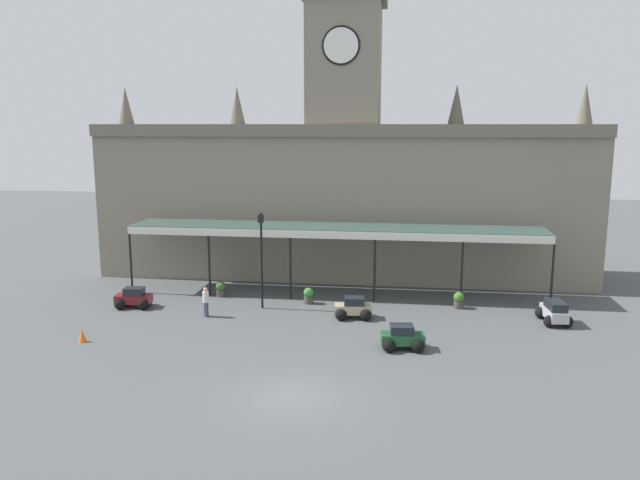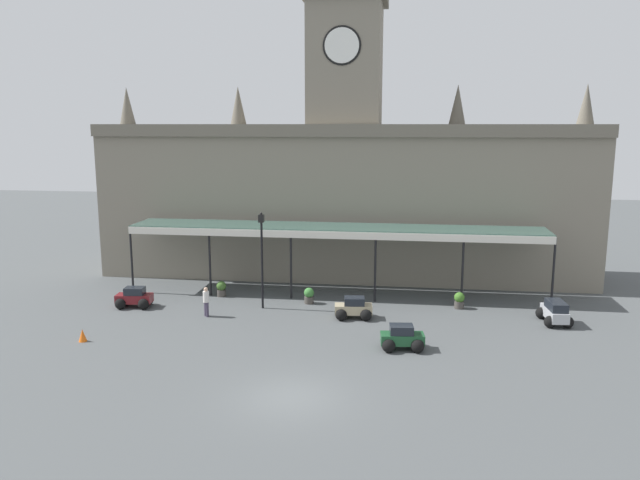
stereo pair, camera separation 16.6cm
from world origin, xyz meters
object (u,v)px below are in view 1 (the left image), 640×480
object	(u,v)px
planter_forecourt_centre	(309,295)
planter_near_kerb	(459,300)
car_maroon_sedan	(134,299)
pedestrian_crossing_forecourt	(206,301)
planter_by_canopy	(221,289)
traffic_cone	(82,336)
car_beige_sedan	(353,309)
car_green_sedan	(402,339)
car_silver_estate	(554,313)
victorian_lamppost	(261,250)

from	to	relation	value
planter_forecourt_centre	planter_near_kerb	bearing A→B (deg)	1.32
car_maroon_sedan	pedestrian_crossing_forecourt	world-z (taller)	pedestrian_crossing_forecourt
planter_by_canopy	traffic_cone	bearing A→B (deg)	-116.29
car_beige_sedan	car_green_sedan	size ratio (longest dim) A/B	1.00
car_beige_sedan	traffic_cone	xyz separation A→B (m)	(-12.89, -5.56, -0.19)
car_beige_sedan	car_green_sedan	distance (m)	5.22
pedestrian_crossing_forecourt	traffic_cone	size ratio (longest dim) A/B	2.68
car_maroon_sedan	car_beige_sedan	distance (m)	12.87
traffic_cone	planter_near_kerb	xyz separation A→B (m)	(18.81, 8.26, 0.18)
car_beige_sedan	car_silver_estate	world-z (taller)	car_silver_estate
car_silver_estate	victorian_lamppost	bearing A→B (deg)	177.84
car_beige_sedan	planter_near_kerb	xyz separation A→B (m)	(5.92, 2.70, -0.01)
traffic_cone	planter_by_canopy	distance (m)	9.88
car_beige_sedan	planter_by_canopy	size ratio (longest dim) A/B	2.22
planter_near_kerb	planter_by_canopy	bearing A→B (deg)	177.62
car_silver_estate	planter_near_kerb	xyz separation A→B (m)	(-4.84, 2.13, -0.07)
car_green_sedan	traffic_cone	bearing A→B (deg)	-176.01
pedestrian_crossing_forecourt	traffic_cone	bearing A→B (deg)	-134.99
traffic_cone	planter_forecourt_centre	xyz separation A→B (m)	(10.02, 8.06, 0.18)
victorian_lamppost	planter_near_kerb	distance (m)	11.79
car_green_sedan	victorian_lamppost	bearing A→B (deg)	145.05
planter_by_canopy	car_beige_sedan	bearing A→B (deg)	-21.17
pedestrian_crossing_forecourt	planter_forecourt_centre	xyz separation A→B (m)	(5.26, 3.29, -0.42)
pedestrian_crossing_forecourt	traffic_cone	world-z (taller)	pedestrian_crossing_forecourt
car_maroon_sedan	planter_near_kerb	size ratio (longest dim) A/B	2.22
car_silver_estate	planter_by_canopy	xyz separation A→B (m)	(-19.28, 2.73, -0.07)
traffic_cone	planter_by_canopy	bearing A→B (deg)	63.71
car_green_sedan	victorian_lamppost	world-z (taller)	victorian_lamppost
car_green_sedan	planter_by_canopy	xyz separation A→B (m)	(-11.21, 7.77, -0.01)
traffic_cone	car_green_sedan	bearing A→B (deg)	3.99
planter_by_canopy	planter_forecourt_centre	bearing A→B (deg)	-8.10
car_silver_estate	car_beige_sedan	bearing A→B (deg)	-176.99
traffic_cone	planter_forecourt_centre	size ratio (longest dim) A/B	0.65
pedestrian_crossing_forecourt	planter_by_canopy	xyz separation A→B (m)	(-0.38, 4.10, -0.42)
pedestrian_crossing_forecourt	planter_forecourt_centre	world-z (taller)	pedestrian_crossing_forecourt
car_green_sedan	planter_by_canopy	bearing A→B (deg)	145.25
car_green_sedan	pedestrian_crossing_forecourt	xyz separation A→B (m)	(-10.82, 3.68, 0.41)
planter_forecourt_centre	traffic_cone	bearing A→B (deg)	-141.19
victorian_lamppost	car_beige_sedan	bearing A→B (deg)	-12.28
car_maroon_sedan	planter_near_kerb	bearing A→B (deg)	7.15
car_green_sedan	car_silver_estate	bearing A→B (deg)	32.00
car_beige_sedan	car_silver_estate	distance (m)	10.77
planter_by_canopy	car_silver_estate	bearing A→B (deg)	-8.07
car_green_sedan	planter_forecourt_centre	xyz separation A→B (m)	(-5.57, 6.97, -0.01)
car_beige_sedan	victorian_lamppost	xyz separation A→B (m)	(-5.39, 1.17, 2.94)
planter_forecourt_centre	planter_by_canopy	world-z (taller)	same
car_maroon_sedan	pedestrian_crossing_forecourt	distance (m)	4.88
traffic_cone	planter_near_kerb	distance (m)	20.55
car_silver_estate	traffic_cone	bearing A→B (deg)	-165.48
car_beige_sedan	planter_forecourt_centre	xyz separation A→B (m)	(-2.88, 2.49, -0.01)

